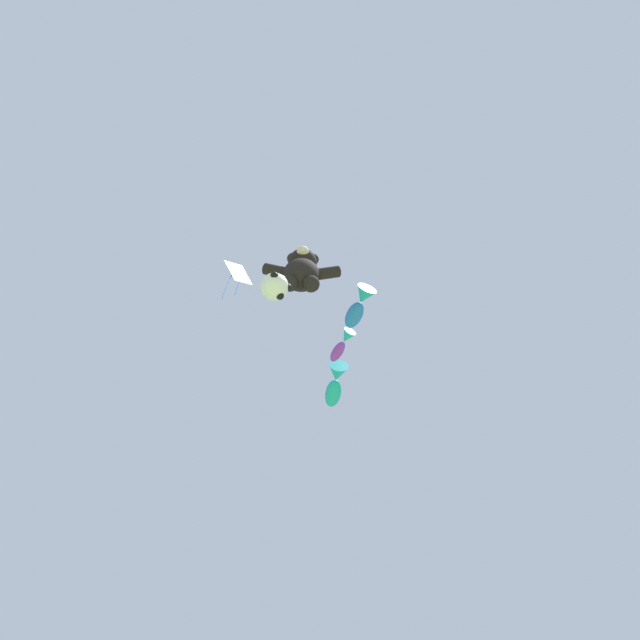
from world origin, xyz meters
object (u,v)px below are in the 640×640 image
soccer_ball_kite (275,287)px  fish_kite_cobalt (359,305)px  fish_kite_teal (335,383)px  teddy_bear_kite (302,271)px  fish_kite_violet (342,344)px  diamond_kite (238,274)px

soccer_ball_kite → fish_kite_cobalt: fish_kite_cobalt is taller
fish_kite_teal → fish_kite_cobalt: bearing=-81.3°
teddy_bear_kite → fish_kite_cobalt: size_ratio=1.38×
fish_kite_violet → fish_kite_teal: fish_kite_teal is taller
soccer_ball_kite → diamond_kite: 5.05m
soccer_ball_kite → fish_kite_teal: 7.26m
soccer_ball_kite → fish_kite_teal: (2.15, 5.95, 3.57)m
teddy_bear_kite → soccer_ball_kite: size_ratio=2.88×
fish_kite_cobalt → fish_kite_teal: (-0.62, 4.03, 0.65)m
diamond_kite → soccer_ball_kite: bearing=-39.1°
soccer_ball_kite → diamond_kite: size_ratio=0.29×
teddy_bear_kite → diamond_kite: bearing=152.2°
teddy_bear_kite → fish_kite_teal: fish_kite_teal is taller
teddy_bear_kite → fish_kite_teal: size_ratio=1.14×
fish_kite_teal → teddy_bear_kite: bearing=-104.1°
fish_kite_cobalt → fish_kite_teal: fish_kite_teal is taller
fish_kite_violet → fish_kite_teal: bearing=93.6°
fish_kite_cobalt → diamond_kite: 4.90m
soccer_ball_kite → fish_kite_cobalt: (2.76, 1.93, 2.92)m
teddy_bear_kite → diamond_kite: 3.98m
fish_kite_cobalt → fish_kite_violet: (-0.48, 1.83, 0.24)m
teddy_bear_kite → soccer_ball_kite: (-0.69, -0.17, -1.72)m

